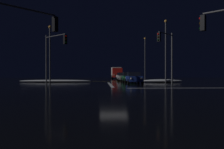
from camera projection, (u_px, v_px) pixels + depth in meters
ground at (114, 89)px, 20.75m from camera, size 120.00×120.00×0.10m
stop_line_north at (110, 84)px, 28.25m from camera, size 0.35×12.80×0.01m
centre_line_ns at (107, 81)px, 39.83m from camera, size 22.00×0.15×0.01m
crosswalk_bar_east at (195, 88)px, 21.13m from camera, size 12.80×0.40×0.01m
snow_bank_left_curb at (55, 81)px, 35.88m from camera, size 11.17×1.50×0.39m
snow_bank_right_curb at (162, 81)px, 35.07m from camera, size 6.22×1.50×0.48m
sedan_blue at (134, 78)px, 30.98m from camera, size 2.02×4.33×1.57m
sedan_green at (128, 77)px, 36.41m from camera, size 2.02×4.33×1.57m
sedan_silver at (123, 77)px, 41.71m from camera, size 2.02×4.33×1.57m
sedan_orange at (124, 76)px, 46.96m from camera, size 2.02×4.33×1.57m
sedan_white at (120, 76)px, 53.57m from camera, size 2.02×4.33×1.57m
box_truck at (116, 72)px, 60.38m from camera, size 2.68×8.28×3.08m
traffic_signal_ne at (167, 48)px, 28.04m from camera, size 2.58×2.58×6.54m
traffic_signal_nw at (54, 50)px, 27.11m from camera, size 3.06×3.06×6.12m
traffic_signal_sw at (17, 30)px, 14.08m from camera, size 3.82×3.82×5.75m
streetlamp_right_far at (145, 56)px, 50.24m from camera, size 0.44×0.44×9.34m
streetlamp_left_near at (50, 50)px, 33.40m from camera, size 0.44×0.44×8.42m
streetlamp_right_near at (166, 47)px, 34.26m from camera, size 0.44×0.44×9.47m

